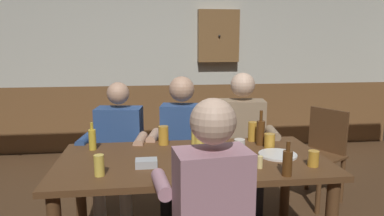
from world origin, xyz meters
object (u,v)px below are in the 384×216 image
plate_0 (278,155)px  pint_glass_2 (313,159)px  bottle_2 (287,162)px  dining_table (192,171)px  person_1 (181,138)px  person_3 (208,208)px  bottle_1 (92,139)px  bottle_0 (261,132)px  pint_glass_7 (239,150)px  pint_glass_4 (163,135)px  pint_glass_6 (196,139)px  pint_glass_8 (269,141)px  condiment_caddy (146,163)px  chair_empty_near_right (319,152)px  pint_glass_3 (227,169)px  person_0 (118,144)px  person_2 (242,134)px  pint_glass_5 (200,144)px  table_candle (260,162)px  pint_glass_0 (99,165)px  wall_dart_cabinet (218,36)px  pint_glass_1 (253,131)px

plate_0 → pint_glass_2: bearing=-57.0°
bottle_2 → dining_table: bearing=143.1°
person_1 → person_3: 1.37m
plate_0 → bottle_1: bearing=166.8°
bottle_0 → pint_glass_7: bearing=-127.5°
pint_glass_4 → pint_glass_6: (0.23, -0.14, 0.00)m
pint_glass_6 → pint_glass_7: (0.26, -0.29, -0.00)m
pint_glass_8 → pint_glass_4: bearing=166.3°
pint_glass_4 → condiment_caddy: bearing=-105.2°
chair_empty_near_right → plate_0: (-0.72, -0.78, 0.26)m
plate_0 → pint_glass_6: size_ratio=1.80×
bottle_2 → pint_glass_3: bearing=179.4°
bottle_0 → pint_glass_7: 0.42m
person_3 → bottle_0: person_3 is taller
person_0 → bottle_2: bearing=143.4°
person_2 → bottle_1: size_ratio=6.00×
bottle_0 → pint_glass_4: bearing=172.0°
chair_empty_near_right → pint_glass_5: size_ratio=6.96×
table_candle → pint_glass_0: 1.00m
chair_empty_near_right → pint_glass_8: size_ratio=7.99×
person_0 → pint_glass_4: person_0 is taller
pint_glass_0 → wall_dart_cabinet: bearing=65.3°
person_3 → wall_dart_cabinet: 3.38m
pint_glass_1 → plate_0: bearing=-80.7°
wall_dart_cabinet → pint_glass_6: bearing=-105.2°
dining_table → pint_glass_7: 0.36m
pint_glass_2 → pint_glass_6: size_ratio=0.69×
person_2 → pint_glass_5: person_2 is taller
table_candle → pint_glass_0: bearing=-179.8°
person_2 → person_3: 1.49m
wall_dart_cabinet → pint_glass_0: bearing=-114.7°
person_0 → pint_glass_2: (1.32, -0.94, 0.13)m
table_candle → bottle_1: 1.24m
chair_empty_near_right → bottle_1: size_ratio=4.24×
pint_glass_0 → pint_glass_3: 0.76m
condiment_caddy → pint_glass_3: size_ratio=1.26×
pint_glass_8 → pint_glass_5: bearing=-175.2°
plate_0 → pint_glass_5: size_ratio=2.13×
bottle_1 → wall_dart_cabinet: bearing=58.0°
bottle_2 → person_1: bearing=116.5°
pint_glass_5 → pint_glass_7: size_ratio=0.86×
bottle_2 → pint_glass_3: 0.37m
condiment_caddy → pint_glass_5: (0.38, 0.25, 0.04)m
bottle_0 → pint_glass_2: 0.54m
plate_0 → pint_glass_1: size_ratio=1.73×
bottle_0 → person_1: bearing=143.0°
pint_glass_6 → pint_glass_7: size_ratio=1.02×
person_0 → pint_glass_3: 1.29m
person_1 → table_candle: person_1 is taller
person_3 → pint_glass_3: person_3 is taller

